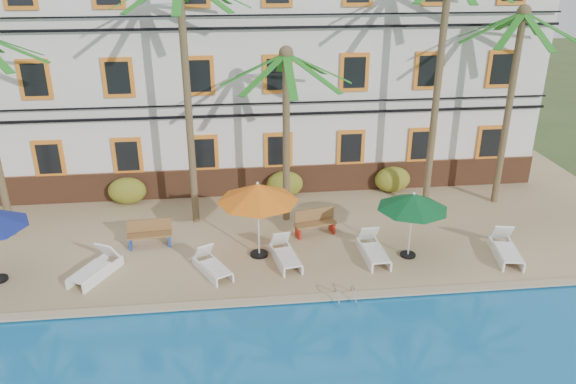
{
  "coord_description": "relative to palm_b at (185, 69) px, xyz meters",
  "views": [
    {
      "loc": [
        -0.51,
        -14.56,
        9.63
      ],
      "look_at": [
        1.45,
        3.0,
        2.0
      ],
      "focal_mm": 35.0,
      "sensor_mm": 36.0,
      "label": 1
    }
  ],
  "objects": [
    {
      "name": "pool_ladder",
      "position": [
        4.53,
        -5.68,
        -5.7
      ],
      "size": [
        0.54,
        0.74,
        0.74
      ],
      "color": "silver",
      "rests_on": "ground"
    },
    {
      "name": "palm_b",
      "position": [
        0.0,
        0.0,
        0.0
      ],
      "size": [
        4.54,
        4.54,
        8.96
      ],
      "color": "brown",
      "rests_on": "pool_deck"
    },
    {
      "name": "umbrella_red",
      "position": [
        2.19,
        -2.84,
        -3.43
      ],
      "size": [
        2.66,
        2.66,
        2.65
      ],
      "color": "black",
      "rests_on": "pool_deck"
    },
    {
      "name": "lounger_b",
      "position": [
        -2.95,
        -3.57,
        -5.41
      ],
      "size": [
        1.5,
        2.0,
        0.9
      ],
      "color": "white",
      "rests_on": "pool_deck"
    },
    {
      "name": "bench_right",
      "position": [
        4.26,
        -1.5,
        -5.23
      ],
      "size": [
        1.57,
        0.81,
        0.93
      ],
      "color": "olive",
      "rests_on": "pool_deck"
    },
    {
      "name": "bench_left",
      "position": [
        -1.5,
        -1.73,
        -5.23
      ],
      "size": [
        1.54,
        0.61,
        0.93
      ],
      "color": "olive",
      "rests_on": "pool_deck"
    },
    {
      "name": "umbrella_green",
      "position": [
        7.12,
        -3.44,
        -3.72
      ],
      "size": [
        2.32,
        2.32,
        2.32
      ],
      "color": "black",
      "rests_on": "pool_deck"
    },
    {
      "name": "shrub_left",
      "position": [
        -2.77,
        1.92,
        -5.15
      ],
      "size": [
        1.5,
        0.9,
        1.1
      ],
      "primitive_type": "ellipsoid",
      "color": "#305819",
      "rests_on": "pool_deck"
    },
    {
      "name": "ground",
      "position": [
        1.84,
        -4.68,
        -5.95
      ],
      "size": [
        100.0,
        100.0,
        0.0
      ],
      "primitive_type": "plane",
      "color": "#384C23",
      "rests_on": "ground"
    },
    {
      "name": "shrub_right",
      "position": [
        8.1,
        1.92,
        -5.15
      ],
      "size": [
        1.5,
        0.9,
        1.1
      ],
      "primitive_type": "ellipsoid",
      "color": "#305819",
      "rests_on": "pool_deck"
    },
    {
      "name": "lounger_d",
      "position": [
        3.01,
        -3.36,
        -5.42
      ],
      "size": [
        0.96,
        1.91,
        0.86
      ],
      "color": "white",
      "rests_on": "pool_deck"
    },
    {
      "name": "palm_e",
      "position": [
        11.96,
        0.48,
        -0.75
      ],
      "size": [
        4.54,
        4.54,
        7.64
      ],
      "color": "brown",
      "rests_on": "pool_deck"
    },
    {
      "name": "lounger_c",
      "position": [
        0.64,
        -3.77,
        -5.44
      ],
      "size": [
        1.33,
        1.8,
        0.81
      ],
      "color": "white",
      "rests_on": "pool_deck"
    },
    {
      "name": "lounger_e",
      "position": [
        5.93,
        -3.4,
        -5.41
      ],
      "size": [
        0.75,
        1.92,
        0.9
      ],
      "color": "white",
      "rests_on": "pool_deck"
    },
    {
      "name": "shrub_mid",
      "position": [
        3.56,
        1.92,
        -5.15
      ],
      "size": [
        1.5,
        0.9,
        1.1
      ],
      "primitive_type": "ellipsoid",
      "color": "#305819",
      "rests_on": "pool_deck"
    },
    {
      "name": "lounger_f",
      "position": [
        10.31,
        -3.85,
        -5.4
      ],
      "size": [
        1.04,
        2.04,
        0.92
      ],
      "color": "white",
      "rests_on": "pool_deck"
    },
    {
      "name": "palm_c",
      "position": [
        3.39,
        -0.2,
        -1.44
      ],
      "size": [
        4.54,
        4.54,
        6.46
      ],
      "color": "brown",
      "rests_on": "pool_deck"
    },
    {
      "name": "hotel_building",
      "position": [
        1.84,
        5.3,
        -0.57
      ],
      "size": [
        25.4,
        6.44,
        10.22
      ],
      "color": "silver",
      "rests_on": "pool_deck"
    },
    {
      "name": "pool_deck",
      "position": [
        1.84,
        0.32,
        -5.82
      ],
      "size": [
        30.0,
        12.0,
        0.25
      ],
      "primitive_type": "cube",
      "color": "tan",
      "rests_on": "ground"
    },
    {
      "name": "pool_coping",
      "position": [
        1.84,
        -5.58,
        -5.67
      ],
      "size": [
        30.0,
        0.35,
        0.06
      ],
      "primitive_type": "cube",
      "color": "tan",
      "rests_on": "pool_deck"
    },
    {
      "name": "palm_d",
      "position": [
        8.96,
        0.21,
        0.11
      ],
      "size": [
        4.54,
        4.54,
        9.15
      ],
      "color": "brown",
      "rests_on": "pool_deck"
    }
  ]
}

